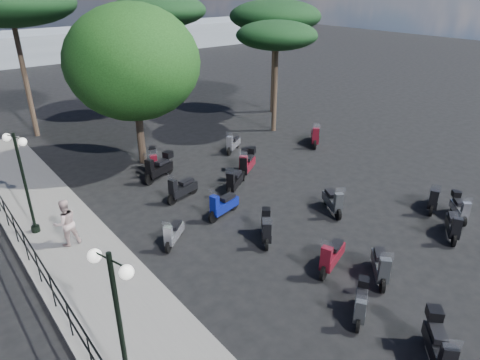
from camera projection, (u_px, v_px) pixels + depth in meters
ground at (306, 246)px, 14.82m from camera, size 120.00×120.00×0.00m
sidewalk at (90, 274)px, 13.26m from camera, size 3.00×30.00×0.15m
railing at (44, 272)px, 12.03m from camera, size 0.04×26.04×1.10m
lamp_post_1 at (119, 323)px, 8.30m from camera, size 0.52×1.09×3.83m
lamp_post_2 at (24, 178)px, 14.47m from camera, size 0.56×1.05×3.74m
pedestrian_far at (66, 223)px, 14.30m from camera, size 0.84×0.67×1.68m
scooter_2 at (361, 304)px, 11.52m from camera, size 1.32×0.95×1.19m
scooter_3 at (223, 205)px, 16.45m from camera, size 1.71×0.69×1.38m
scooter_4 at (173, 234)px, 14.74m from camera, size 1.25×1.04×1.22m
scooter_5 at (154, 162)px, 20.21m from camera, size 0.95×1.63×1.39m
scooter_7 at (438, 346)px, 10.07m from camera, size 1.46×1.38×1.46m
scooter_8 at (380, 266)px, 12.97m from camera, size 1.36×1.28×1.40m
scooter_9 at (266, 229)px, 14.94m from camera, size 1.14×1.32×1.27m
scooter_10 at (182, 189)px, 17.73m from camera, size 1.72×0.70×1.39m
scooter_11 at (159, 168)px, 19.51m from camera, size 1.80×0.93×1.50m
scooter_14 at (332, 256)px, 13.42m from camera, size 1.71×0.84×1.42m
scooter_15 at (234, 182)px, 18.38m from camera, size 1.51×1.09×1.39m
scooter_16 at (247, 164)px, 19.99m from camera, size 1.63×1.18×1.47m
scooter_19 at (453, 226)px, 15.09m from camera, size 1.46×1.05×1.34m
scooter_20 at (333, 202)px, 16.74m from camera, size 0.96×1.57×1.37m
scooter_21 at (244, 164)px, 19.95m from camera, size 1.32×1.44×1.42m
scooter_22 at (233, 144)px, 22.68m from camera, size 1.43×0.95×1.28m
scooter_25 at (459, 208)px, 16.31m from camera, size 1.16×1.19×1.21m
scooter_26 at (433, 199)px, 16.96m from camera, size 1.58×0.90×1.35m
scooter_27 at (316, 135)px, 24.00m from camera, size 1.24×1.14×1.26m
scooter_28 at (315, 136)px, 23.53m from camera, size 1.40×1.38×1.48m
broadleaf_tree at (133, 63)px, 19.43m from camera, size 6.14×6.14×7.54m
pine_0 at (158, 11)px, 27.97m from camera, size 6.26×6.26×7.61m
pine_1 at (275, 16)px, 27.08m from camera, size 5.82×5.82×7.26m
pine_2 at (9, 4)px, 22.14m from camera, size 6.70×6.70×8.39m
pine_3 at (277, 36)px, 23.72m from camera, size 4.57×4.57×6.35m
distant_hills at (2, 49)px, 46.04m from camera, size 70.00×8.00×3.00m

